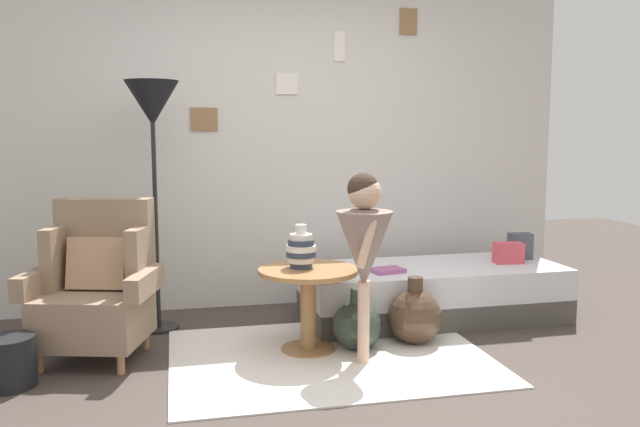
% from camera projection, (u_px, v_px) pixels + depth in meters
% --- Properties ---
extents(ground_plane, '(12.00, 12.00, 0.00)m').
position_uv_depth(ground_plane, '(332.00, 395.00, 3.43)').
color(ground_plane, '#423833').
extents(gallery_wall, '(4.80, 0.12, 2.60)m').
position_uv_depth(gallery_wall, '(274.00, 142.00, 5.16)').
color(gallery_wall, silver).
rests_on(gallery_wall, ground).
extents(rug, '(1.93, 1.46, 0.01)m').
position_uv_depth(rug, '(329.00, 356.00, 4.01)').
color(rug, silver).
rests_on(rug, ground).
extents(armchair, '(0.86, 0.73, 0.97)m').
position_uv_depth(armchair, '(97.00, 287.00, 3.99)').
color(armchair, tan).
rests_on(armchair, ground).
extents(daybed, '(1.91, 0.83, 0.40)m').
position_uv_depth(daybed, '(432.00, 292.00, 4.83)').
color(daybed, '#4C4742').
rests_on(daybed, ground).
extents(pillow_head, '(0.18, 0.14, 0.20)m').
position_uv_depth(pillow_head, '(520.00, 246.00, 5.07)').
color(pillow_head, '#474C56').
rests_on(pillow_head, daybed).
extents(pillow_mid, '(0.22, 0.14, 0.16)m').
position_uv_depth(pillow_mid, '(508.00, 253.00, 4.90)').
color(pillow_mid, '#D64C56').
rests_on(pillow_mid, daybed).
extents(side_table, '(0.63, 0.63, 0.53)m').
position_uv_depth(side_table, '(308.00, 291.00, 4.09)').
color(side_table, '#9E7042').
rests_on(side_table, ground).
extents(vase_striped, '(0.19, 0.19, 0.28)m').
position_uv_depth(vase_striped, '(301.00, 250.00, 4.07)').
color(vase_striped, '#2D384C').
rests_on(vase_striped, side_table).
extents(floor_lamp, '(0.37, 0.37, 1.73)m').
position_uv_depth(floor_lamp, '(152.00, 115.00, 4.41)').
color(floor_lamp, black).
rests_on(floor_lamp, ground).
extents(person_child, '(0.34, 0.34, 1.15)m').
position_uv_depth(person_child, '(364.00, 242.00, 3.86)').
color(person_child, '#D8AD8E').
rests_on(person_child, ground).
extents(book_on_daybed, '(0.25, 0.20, 0.03)m').
position_uv_depth(book_on_daybed, '(387.00, 270.00, 4.58)').
color(book_on_daybed, '#A35690').
rests_on(book_on_daybed, daybed).
extents(demijohn_near, '(0.31, 0.31, 0.40)m').
position_uv_depth(demijohn_near, '(357.00, 325.00, 4.14)').
color(demijohn_near, '#2D3D33').
rests_on(demijohn_near, ground).
extents(demijohn_far, '(0.36, 0.36, 0.44)m').
position_uv_depth(demijohn_far, '(415.00, 316.00, 4.26)').
color(demijohn_far, '#473323').
rests_on(demijohn_far, ground).
extents(magazine_basket, '(0.28, 0.28, 0.28)m').
position_uv_depth(magazine_basket, '(9.00, 362.00, 3.53)').
color(magazine_basket, black).
rests_on(magazine_basket, ground).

